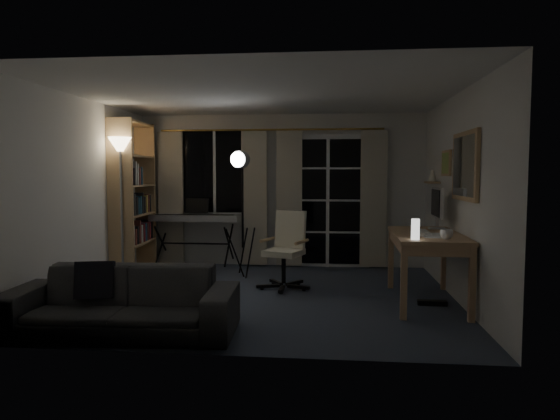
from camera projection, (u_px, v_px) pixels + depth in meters
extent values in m
cube|color=#3A4455|center=(264.00, 296.00, 6.02)|extent=(4.50, 4.00, 0.02)
cube|color=white|center=(215.00, 172.00, 7.98)|extent=(1.20, 0.06, 1.40)
cube|color=black|center=(215.00, 172.00, 7.95)|extent=(1.10, 0.02, 1.30)
cube|color=white|center=(215.00, 172.00, 7.94)|extent=(0.04, 0.03, 1.30)
cube|color=white|center=(328.00, 202.00, 7.83)|extent=(1.32, 0.06, 2.11)
cube|color=black|center=(309.00, 202.00, 7.83)|extent=(0.55, 0.02, 1.95)
cube|color=black|center=(347.00, 202.00, 7.77)|extent=(0.55, 0.02, 1.95)
cube|color=white|center=(328.00, 202.00, 7.79)|extent=(0.05, 0.04, 2.05)
cube|color=white|center=(328.00, 232.00, 7.83)|extent=(1.15, 0.03, 0.03)
cube|color=white|center=(328.00, 200.00, 7.79)|extent=(1.15, 0.03, 0.03)
cube|color=white|center=(328.00, 168.00, 7.75)|extent=(1.15, 0.03, 0.03)
cylinder|color=gold|center=(270.00, 130.00, 7.76)|extent=(3.50, 0.03, 0.03)
cube|color=#BFB59C|center=(171.00, 198.00, 7.98)|extent=(0.40, 0.07, 2.10)
cube|color=#BFB59C|center=(254.00, 198.00, 7.84)|extent=(0.40, 0.07, 2.10)
cube|color=#BFB59C|center=(289.00, 198.00, 7.79)|extent=(0.40, 0.07, 2.10)
cube|color=#BFB59C|center=(373.00, 199.00, 7.66)|extent=(0.40, 0.07, 2.10)
cube|color=tan|center=(120.00, 200.00, 6.80)|extent=(0.36, 0.05, 2.23)
cube|color=tan|center=(144.00, 196.00, 7.80)|extent=(0.36, 0.05, 2.23)
cube|color=tan|center=(122.00, 198.00, 7.31)|extent=(0.08, 1.00, 2.23)
cube|color=tan|center=(135.00, 271.00, 7.38)|extent=(0.41, 1.02, 0.03)
cube|color=tan|center=(134.00, 243.00, 7.35)|extent=(0.41, 1.02, 0.03)
cube|color=tan|center=(133.00, 214.00, 7.32)|extent=(0.41, 1.02, 0.03)
cube|color=tan|center=(133.00, 186.00, 7.29)|extent=(0.41, 1.02, 0.03)
cube|color=tan|center=(132.00, 157.00, 7.26)|extent=(0.41, 1.02, 0.03)
cube|color=tan|center=(131.00, 123.00, 7.22)|extent=(0.41, 1.02, 0.03)
cube|color=white|center=(125.00, 236.00, 6.93)|extent=(0.25, 0.08, 0.29)
cube|color=brown|center=(128.00, 237.00, 7.04)|extent=(0.25, 0.06, 0.23)
cube|color=#2A2A2A|center=(130.00, 235.00, 7.13)|extent=(0.25, 0.05, 0.26)
cube|color=brown|center=(132.00, 232.00, 7.21)|extent=(0.25, 0.05, 0.33)
cube|color=white|center=(134.00, 234.00, 7.30)|extent=(0.25, 0.07, 0.26)
cube|color=maroon|center=(137.00, 233.00, 7.40)|extent=(0.25, 0.05, 0.27)
cube|color=#2C6184|center=(139.00, 232.00, 7.49)|extent=(0.25, 0.07, 0.27)
cube|color=brown|center=(141.00, 232.00, 7.58)|extent=(0.25, 0.05, 0.26)
cube|color=maroon|center=(142.00, 231.00, 7.66)|extent=(0.25, 0.07, 0.27)
cube|color=#2A2A2A|center=(145.00, 229.00, 7.77)|extent=(0.25, 0.04, 0.29)
cube|color=#2C6184|center=(124.00, 205.00, 6.90)|extent=(0.25, 0.05, 0.31)
cube|color=#2A2A2A|center=(127.00, 205.00, 6.98)|extent=(0.25, 0.08, 0.30)
cube|color=#2A2A2A|center=(129.00, 206.00, 7.09)|extent=(0.25, 0.05, 0.26)
cube|color=#2C6184|center=(131.00, 206.00, 7.17)|extent=(0.25, 0.05, 0.24)
cube|color=#2C6184|center=(133.00, 205.00, 7.25)|extent=(0.25, 0.05, 0.26)
cube|color=#2A2A2A|center=(135.00, 203.00, 7.33)|extent=(0.25, 0.05, 0.31)
cube|color=#2A2A2A|center=(137.00, 205.00, 7.42)|extent=(0.25, 0.06, 0.24)
cube|color=gold|center=(139.00, 204.00, 7.51)|extent=(0.25, 0.06, 0.26)
cube|color=brown|center=(141.00, 203.00, 7.60)|extent=(0.25, 0.04, 0.27)
cube|color=#2A2A2A|center=(143.00, 203.00, 7.68)|extent=(0.25, 0.04, 0.26)
cube|color=maroon|center=(124.00, 174.00, 6.86)|extent=(0.25, 0.05, 0.32)
cube|color=#2A2A2A|center=(126.00, 177.00, 6.95)|extent=(0.25, 0.04, 0.24)
cube|color=white|center=(128.00, 173.00, 7.02)|extent=(0.25, 0.05, 0.33)
cube|color=white|center=(130.00, 174.00, 7.10)|extent=(0.25, 0.05, 0.30)
cube|color=brown|center=(132.00, 176.00, 7.19)|extent=(0.25, 0.05, 0.25)
cube|color=#2C6184|center=(134.00, 176.00, 7.27)|extent=(0.25, 0.06, 0.26)
cylinder|color=#B2B2B7|center=(123.00, 280.00, 6.85)|extent=(0.34, 0.34, 0.03)
cylinder|color=#B2B2B7|center=(122.00, 213.00, 6.78)|extent=(0.04, 0.04, 1.81)
cone|color=#FFE5B2|center=(120.00, 144.00, 6.71)|extent=(0.36, 0.36, 0.19)
cylinder|color=black|center=(162.00, 243.00, 7.86)|extent=(0.03, 0.67, 0.61)
cylinder|color=black|center=(162.00, 243.00, 7.86)|extent=(0.03, 0.67, 0.61)
cylinder|color=black|center=(229.00, 244.00, 7.75)|extent=(0.03, 0.67, 0.61)
cylinder|color=black|center=(229.00, 244.00, 7.75)|extent=(0.03, 0.67, 0.61)
cylinder|color=black|center=(195.00, 244.00, 7.81)|extent=(1.07, 0.03, 0.03)
cube|color=silver|center=(195.00, 218.00, 7.78)|extent=(1.39, 0.36, 0.10)
cube|color=white|center=(194.00, 216.00, 7.69)|extent=(1.29, 0.16, 0.02)
cube|color=black|center=(194.00, 215.00, 7.73)|extent=(1.24, 0.09, 0.01)
cube|color=black|center=(197.00, 206.00, 7.87)|extent=(0.37, 0.08, 0.23)
cylinder|color=black|center=(250.00, 254.00, 7.09)|extent=(0.12, 0.27, 0.73)
cylinder|color=black|center=(243.00, 252.00, 7.27)|extent=(0.19, 0.23, 0.73)
cylinder|color=black|center=(235.00, 254.00, 7.08)|extent=(0.28, 0.07, 0.73)
cylinder|color=black|center=(243.00, 204.00, 7.09)|extent=(0.04, 0.04, 1.26)
cylinder|color=silver|center=(240.00, 159.00, 7.00)|extent=(0.27, 0.21, 0.24)
cylinder|color=white|center=(237.00, 159.00, 6.93)|extent=(0.20, 0.10, 0.21)
cube|color=black|center=(298.00, 287.00, 6.29)|extent=(0.30, 0.15, 0.04)
cylinder|color=black|center=(304.00, 289.00, 6.26)|extent=(0.06, 0.06, 0.05)
cube|color=black|center=(294.00, 283.00, 6.52)|extent=(0.22, 0.26, 0.04)
cylinder|color=black|center=(298.00, 283.00, 6.58)|extent=(0.06, 0.06, 0.05)
cube|color=black|center=(276.00, 282.00, 6.56)|extent=(0.21, 0.27, 0.04)
cylinder|color=black|center=(274.00, 283.00, 6.62)|extent=(0.06, 0.06, 0.05)
cube|color=black|center=(268.00, 286.00, 6.34)|extent=(0.30, 0.13, 0.04)
cylinder|color=black|center=(262.00, 288.00, 6.33)|extent=(0.06, 0.06, 0.05)
cube|color=black|center=(282.00, 289.00, 6.17)|extent=(0.06, 0.30, 0.04)
cylinder|color=black|center=(281.00, 292.00, 6.10)|extent=(0.06, 0.06, 0.05)
cylinder|color=black|center=(284.00, 268.00, 6.36)|extent=(0.07, 0.07, 0.37)
cube|color=white|center=(284.00, 253.00, 6.34)|extent=(0.55, 0.55, 0.07)
cube|color=white|center=(290.00, 229.00, 6.51)|extent=(0.43, 0.25, 0.49)
cube|color=black|center=(292.00, 227.00, 6.54)|extent=(0.40, 0.22, 0.45)
cylinder|color=tan|center=(267.00, 240.00, 6.45)|extent=(0.17, 0.37, 0.04)
cylinder|color=tan|center=(302.00, 242.00, 6.24)|extent=(0.17, 0.37, 0.04)
cube|color=tan|center=(427.00, 235.00, 5.63)|extent=(0.79, 1.51, 0.04)
cube|color=tan|center=(427.00, 242.00, 5.64)|extent=(0.74, 1.47, 0.11)
cube|color=tan|center=(404.00, 283.00, 5.01)|extent=(0.07, 0.07, 0.76)
cube|color=tan|center=(472.00, 284.00, 4.92)|extent=(0.07, 0.07, 0.76)
cube|color=tan|center=(391.00, 259.00, 6.40)|extent=(0.07, 0.07, 0.76)
cube|color=tan|center=(444.00, 260.00, 6.31)|extent=(0.07, 0.07, 0.76)
cube|color=silver|center=(437.00, 228.00, 6.05)|extent=(0.20, 0.13, 0.02)
cube|color=silver|center=(437.00, 217.00, 6.04)|extent=(0.04, 0.03, 0.23)
cube|color=silver|center=(437.00, 203.00, 6.03)|extent=(0.05, 0.58, 0.36)
cube|color=black|center=(436.00, 203.00, 6.03)|extent=(0.03, 0.53, 0.32)
cube|color=white|center=(422.00, 232.00, 5.69)|extent=(0.16, 0.45, 0.02)
cube|color=white|center=(421.00, 235.00, 5.38)|extent=(0.07, 0.11, 0.02)
cube|color=white|center=(435.00, 235.00, 5.47)|extent=(0.27, 0.34, 0.01)
cube|color=white|center=(435.00, 237.00, 5.26)|extent=(0.24, 0.18, 0.00)
cube|color=black|center=(416.00, 232.00, 5.18)|extent=(0.05, 0.04, 0.13)
cylinder|color=white|center=(415.00, 229.00, 5.07)|extent=(0.09, 0.09, 0.21)
cube|color=black|center=(432.00, 303.00, 5.58)|extent=(0.32, 0.09, 0.05)
imported|color=silver|center=(447.00, 233.00, 5.12)|extent=(0.13, 0.11, 0.13)
cube|color=tan|center=(465.00, 166.00, 5.33)|extent=(0.04, 0.94, 0.74)
cube|color=white|center=(463.00, 166.00, 5.33)|extent=(0.01, 0.84, 0.64)
cube|color=tan|center=(446.00, 163.00, 6.22)|extent=(0.03, 0.42, 0.32)
cube|color=#5DA954|center=(445.00, 163.00, 6.22)|extent=(0.00, 0.36, 0.26)
cube|color=tan|center=(432.00, 182.00, 6.74)|extent=(0.16, 0.30, 0.02)
cone|color=white|center=(432.00, 176.00, 6.74)|extent=(0.12, 0.12, 0.15)
imported|color=#29292B|center=(122.00, 291.00, 4.56)|extent=(2.09, 0.70, 0.81)
cube|color=black|center=(95.00, 280.00, 4.67)|extent=(0.38, 0.26, 0.36)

